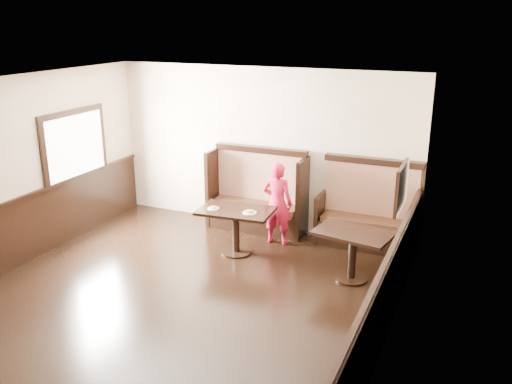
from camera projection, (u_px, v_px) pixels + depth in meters
The scene contains 9 objects.
ground at pixel (154, 317), 6.77m from camera, with size 7.00×7.00×0.00m, color black.
room_shell at pixel (144, 256), 6.93m from camera, with size 7.00×7.00×7.00m.
booth_main at pixel (258, 200), 9.49m from camera, with size 1.75×0.72×1.45m.
booth_neighbor at pixel (368, 218), 8.77m from camera, with size 1.65×0.72×1.45m.
table_main at pixel (236, 220), 8.47m from camera, with size 1.20×0.80×0.73m.
table_neighbor at pixel (353, 244), 7.61m from camera, with size 1.15×0.86×0.73m.
child at pixel (277, 203), 8.81m from camera, with size 0.50×0.33×1.38m, color #B31331.
pizza_plate_left at pixel (213, 208), 8.44m from camera, with size 0.19×0.19×0.03m.
pizza_plate_right at pixel (250, 212), 8.26m from camera, with size 0.22×0.22×0.04m.
Camera 1 is at (3.54, -4.96, 3.58)m, focal length 38.00 mm.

